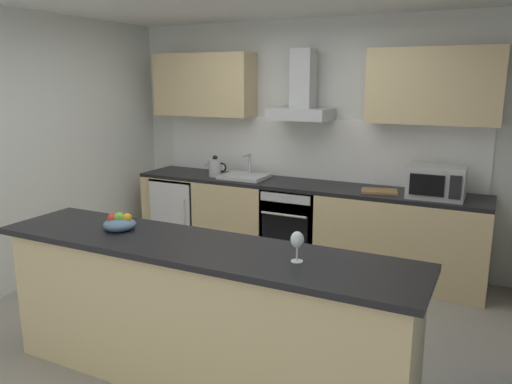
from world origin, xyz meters
TOP-DOWN VIEW (x-y plane):
  - ground at (0.00, 0.00)m, footprint 5.28×4.85m
  - wall_back at (0.00, 1.99)m, footprint 5.28×0.12m
  - wall_left at (-2.20, 0.00)m, footprint 0.12×4.85m
  - backsplash_tile at (0.00, 1.91)m, footprint 3.64×0.02m
  - counter_back at (0.00, 1.61)m, footprint 3.77×0.60m
  - counter_island at (0.23, -0.74)m, footprint 2.83×0.64m
  - upper_cabinets at (-0.00, 1.76)m, footprint 3.72×0.32m
  - oven at (-0.03, 1.58)m, footprint 0.60×0.62m
  - refrigerator at (-1.47, 1.58)m, footprint 0.58×0.60m
  - microwave at (1.37, 1.55)m, footprint 0.50×0.38m
  - sink at (-0.65, 1.59)m, footprint 0.50×0.40m
  - kettle at (-1.00, 1.55)m, footprint 0.29×0.15m
  - range_hood at (-0.03, 1.71)m, footprint 0.62×0.45m
  - wine_glass at (0.91, -0.75)m, footprint 0.08×0.08m
  - fruit_bowl at (-0.40, -0.71)m, footprint 0.22×0.22m
  - chopping_board at (0.85, 1.56)m, footprint 0.38×0.29m

SIDE VIEW (x-z plane):
  - ground at x=0.00m, z-range -0.02..0.00m
  - refrigerator at x=-1.47m, z-range 0.00..0.85m
  - counter_back at x=0.00m, z-range 0.00..0.90m
  - oven at x=-0.03m, z-range 0.06..0.86m
  - counter_island at x=0.23m, z-range 0.01..0.98m
  - chopping_board at x=0.85m, z-range 0.90..0.92m
  - sink at x=-0.65m, z-range 0.80..1.06m
  - kettle at x=-1.00m, z-range 0.89..1.13m
  - fruit_bowl at x=-0.40m, z-range 0.95..1.08m
  - microwave at x=1.37m, z-range 0.90..1.20m
  - wine_glass at x=0.91m, z-range 1.00..1.18m
  - backsplash_tile at x=0.00m, z-range 0.90..1.56m
  - wall_back at x=0.00m, z-range 0.00..2.60m
  - wall_left at x=-2.20m, z-range 0.00..2.60m
  - range_hood at x=-0.03m, z-range 1.43..2.15m
  - upper_cabinets at x=0.00m, z-range 1.56..2.26m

